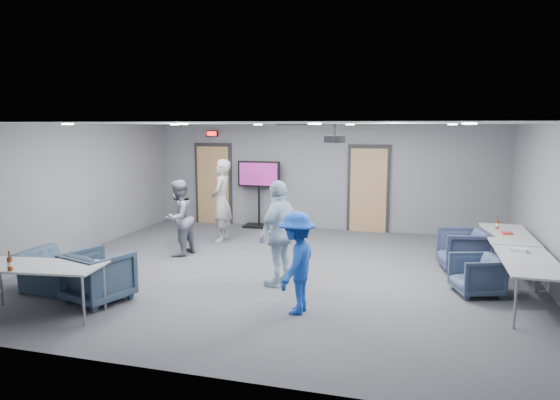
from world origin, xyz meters
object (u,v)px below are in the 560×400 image
(chair_right_a, at_px, (463,250))
(bottle_front, at_px, (10,264))
(bottle_right, at_px, (497,224))
(table_front_left, at_px, (38,268))
(person_b, at_px, (179,218))
(person_d, at_px, (297,263))
(table_right_b, at_px, (529,263))
(chair_front_a, at_px, (98,276))
(person_c, at_px, (280,233))
(projector, at_px, (335,139))
(person_a, at_px, (221,201))
(tv_stand, at_px, (259,190))
(chair_right_b, at_px, (476,275))
(chair_front_b, at_px, (56,271))
(table_right_a, at_px, (508,236))

(chair_right_a, height_order, bottle_front, bottle_front)
(bottle_right, bearing_deg, table_front_left, -146.18)
(person_b, xyz_separation_m, bottle_right, (6.18, 0.86, 0.03))
(person_b, height_order, person_d, person_b)
(table_right_b, bearing_deg, person_d, 107.96)
(chair_front_a, bearing_deg, person_c, -130.44)
(person_b, bearing_deg, person_d, 60.04)
(person_c, distance_m, chair_right_a, 3.54)
(person_d, bearing_deg, person_c, -148.27)
(table_right_b, distance_m, projector, 4.13)
(person_a, distance_m, chair_right_a, 5.34)
(chair_right_a, xyz_separation_m, tv_stand, (-4.88, 2.79, 0.61))
(chair_right_b, bearing_deg, tv_stand, -148.42)
(person_b, xyz_separation_m, chair_front_b, (-0.87, -2.59, -0.45))
(person_a, distance_m, tv_stand, 1.81)
(person_c, xyz_separation_m, person_d, (0.57, -1.14, -0.16))
(chair_front_a, height_order, bottle_right, bottle_right)
(person_a, height_order, person_b, person_a)
(person_a, height_order, table_front_left, person_a)
(person_a, relative_size, chair_right_b, 2.72)
(person_b, distance_m, person_c, 2.84)
(table_right_b, distance_m, bottle_right, 2.27)
(tv_stand, bearing_deg, projector, -47.71)
(chair_right_a, height_order, table_front_left, chair_right_a)
(chair_right_a, bearing_deg, person_b, -96.11)
(person_c, distance_m, chair_right_b, 3.21)
(tv_stand, bearing_deg, person_d, -66.95)
(person_a, distance_m, person_b, 1.49)
(table_right_a, bearing_deg, bottle_right, 19.70)
(person_b, bearing_deg, projector, 108.46)
(table_right_b, bearing_deg, bottle_front, 109.76)
(chair_right_b, height_order, table_right_a, table_right_a)
(person_d, height_order, projector, projector)
(person_b, bearing_deg, chair_front_a, 10.07)
(bottle_right, bearing_deg, table_right_b, -86.69)
(person_d, relative_size, chair_front_a, 1.70)
(person_d, height_order, bottle_right, person_d)
(person_c, height_order, bottle_right, person_c)
(table_front_left, xyz_separation_m, projector, (3.48, 4.08, 1.72))
(person_b, distance_m, tv_stand, 3.30)
(person_a, distance_m, person_d, 4.76)
(chair_right_a, xyz_separation_m, bottle_right, (0.61, 0.43, 0.43))
(chair_front_a, height_order, table_right_b, chair_front_a)
(table_right_b, bearing_deg, chair_right_a, 22.08)
(table_right_a, relative_size, bottle_right, 7.84)
(table_front_left, bearing_deg, tv_stand, 72.96)
(chair_right_a, bearing_deg, projector, -103.42)
(table_right_a, height_order, table_right_b, same)
(table_right_b, distance_m, table_front_left, 7.01)
(person_c, xyz_separation_m, projector, (0.59, 1.86, 1.52))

